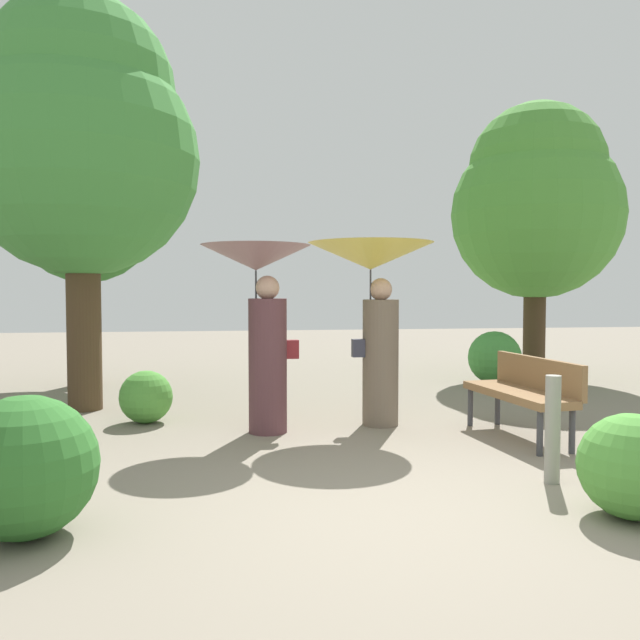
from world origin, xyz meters
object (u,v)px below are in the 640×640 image
Objects in this scene: tree_near_right at (536,201)px; park_bench at (524,389)px; person_right at (374,287)px; path_marker_post at (553,429)px; tree_mid_left at (85,198)px; tree_near_left at (81,138)px; person_left at (261,301)px.

park_bench is at bearing -118.66° from tree_near_right.
person_right is 2.41× the size of path_marker_post.
tree_mid_left is at bearing 41.27° from person_right.
tree_near_left is 7.42m from tree_near_right.
person_right is at bearing -137.33° from tree_near_right.
person_right reaches higher than park_bench.
person_left is 0.97× the size of person_right.
person_right is 2.72m from path_marker_post.
person_right is (1.27, 0.18, 0.16)m from person_left.
person_right reaches higher than path_marker_post.
person_right reaches higher than person_left.
tree_near_right reaches higher than person_right.
tree_near_left reaches higher than park_bench.
tree_near_right reaches higher than park_bench.
tree_near_left is at bearing -121.19° from park_bench.
tree_near_right is at bearing -58.66° from person_left.
tree_near_left is (-4.81, 2.31, 2.93)m from park_bench.
person_left is 1.30× the size of park_bench.
person_right is at bearing -86.45° from person_left.
path_marker_post is (4.31, -3.78, -3.01)m from tree_near_left.
park_bench is (2.66, -0.66, -0.90)m from person_left.
path_marker_post is (-2.83, -5.74, -2.65)m from tree_near_right.
park_bench is 0.30× the size of tree_near_left.
tree_near_right is at bearing 63.73° from path_marker_post.
park_bench is at bearing -125.66° from person_right.
path_marker_post is (4.73, -6.03, -2.58)m from tree_mid_left.
tree_near_right is at bearing 145.83° from park_bench.
path_marker_post is at bearing -163.39° from person_right.
tree_near_right is 6.93m from path_marker_post.
path_marker_post is at bearing -24.24° from park_bench.
tree_near_right is 7.57m from tree_mid_left.
tree_near_left is at bearing -79.52° from tree_mid_left.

